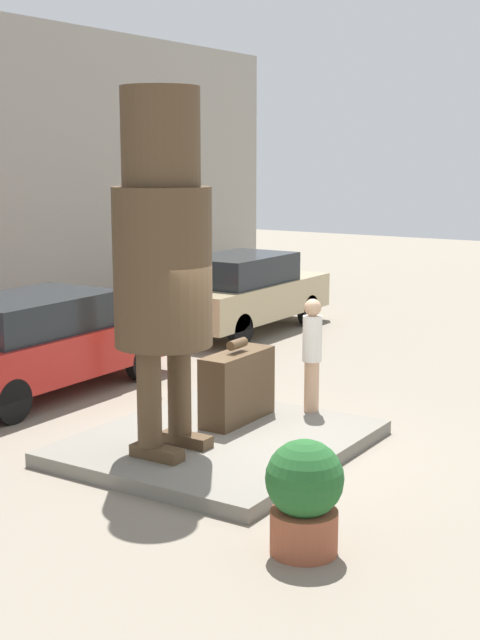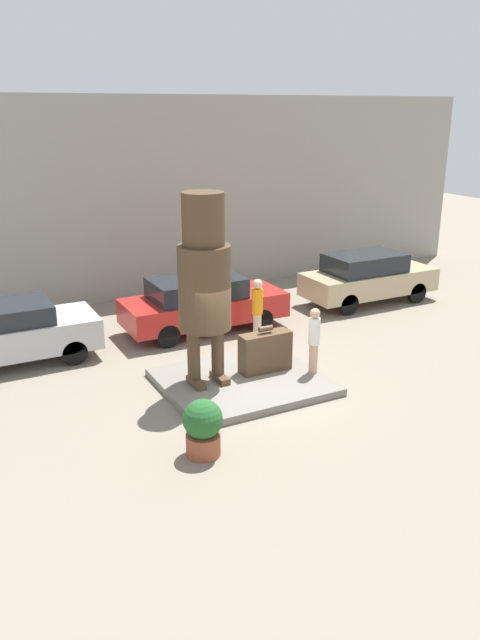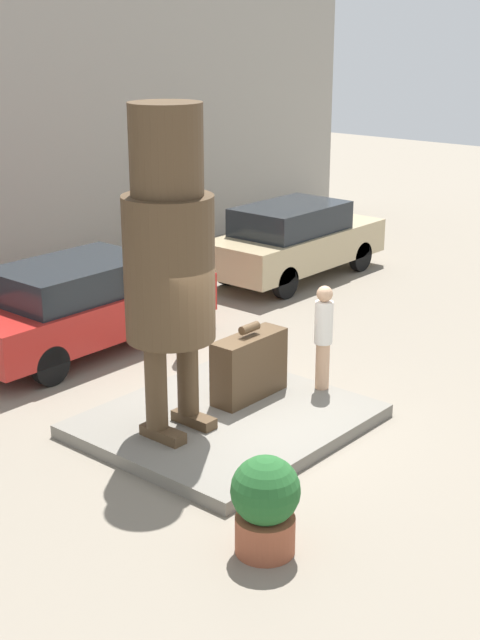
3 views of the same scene
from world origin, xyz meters
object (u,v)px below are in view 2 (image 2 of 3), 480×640
Objects in this scene: planter_pot at (203,427)px; parked_car_silver at (13,332)px; giant_suitcase at (265,352)px; parked_car_tan at (368,277)px; worker_hivis at (257,308)px; parked_car_red at (202,303)px; statue_figure at (204,275)px; tourist at (314,338)px.

parked_car_silver is at bearing 110.94° from planter_pot.
parked_car_silver is 6.81m from planter_pot.
parked_car_tan is (6.09, 3.78, 0.22)m from giant_suitcase.
worker_hivis is at bearing -163.32° from parked_car_tan.
parked_car_red is (0.05, 3.80, 0.18)m from giant_suitcase.
parked_car_silver is 11.34m from parked_car_tan.
parked_car_red is 6.05m from parked_car_tan.
parked_car_tan is (7.63, 3.71, -1.86)m from statue_figure.
tourist is 4.28m from planter_pot.
statue_figure reaches higher than parked_car_tan.
parked_car_red is (1.59, 3.73, -1.90)m from statue_figure.
parked_car_tan is 4.05× the size of planter_pot.
statue_figure is 3.81m from worker_hivis.
parked_car_silver is 0.90× the size of parked_car_tan.
statue_figure reaches higher than tourist.
statue_figure reaches higher than parked_car_silver.
parked_car_silver is (-5.25, 3.78, 0.18)m from giant_suitcase.
giant_suitcase is 7.17m from parked_car_tan.
parked_car_silver is at bearing 166.41° from worker_hivis.
statue_figure is 5.58m from parked_car_silver.
planter_pot is 6.19m from worker_hivis.
statue_figure is 3.88× the size of planter_pot.
parked_car_red is at bearing 65.86° from planter_pot.
parked_car_silver reaches higher than giant_suitcase.
tourist is 7.63m from parked_car_silver.
planter_pot is (-8.90, -6.36, -0.30)m from parked_car_tan.
statue_figure is at bearing 177.56° from giant_suitcase.
statue_figure is 2.43× the size of worker_hivis.
statue_figure is at bearing -139.52° from worker_hivis.
parked_car_red is 4.21× the size of planter_pot.
parked_car_silver is 2.28× the size of worker_hivis.
worker_hivis is (3.85, 4.84, 0.40)m from planter_pot.
parked_car_silver is 5.29m from parked_car_red.
parked_car_tan is 5.28m from worker_hivis.
parked_car_silver is (-3.70, 3.72, -1.90)m from statue_figure.
parked_car_tan is at bearing -0.20° from parked_car_red.
giant_suitcase is 3.80m from parked_car_red.
worker_hivis is at bearing 51.54° from planter_pot.
parked_car_red is at bearing 179.80° from parked_car_tan.
statue_figure reaches higher than giant_suitcase.
planter_pot is 0.63× the size of worker_hivis.
parked_car_tan is at bearing 25.94° from statue_figure.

